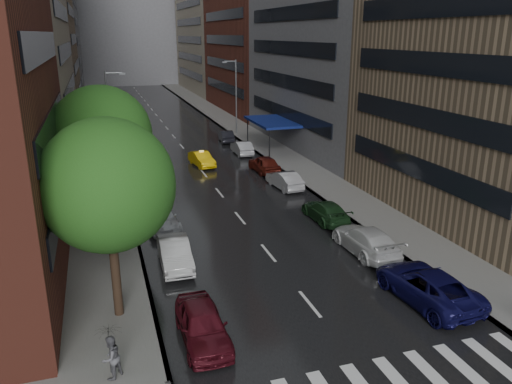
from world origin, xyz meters
TOP-DOWN VIEW (x-y plane):
  - ground at (0.00, 0.00)m, footprint 220.00×220.00m
  - road at (0.00, 50.00)m, footprint 14.00×140.00m
  - sidewalk_left at (-9.00, 50.00)m, footprint 4.00×140.00m
  - sidewalk_right at (9.00, 50.00)m, footprint 4.00×140.00m
  - crosswalk at (0.20, -2.00)m, footprint 13.15×2.80m
  - buildings_left at (-15.00, 58.79)m, footprint 8.00×108.00m
  - buildings_right at (15.00, 56.70)m, footprint 8.05×109.10m
  - building_far at (0.00, 118.00)m, footprint 40.00×14.00m
  - tree_near at (-8.60, 5.59)m, footprint 5.65×5.65m
  - tree_mid at (-8.60, 15.18)m, footprint 5.89×5.89m
  - tree_far at (-8.60, 30.47)m, footprint 4.36×4.36m
  - taxi at (0.39, 30.75)m, footprint 2.05×4.35m
  - parked_cars_left at (-5.40, 12.17)m, footprint 2.36×23.14m
  - parked_cars_right at (5.40, 16.74)m, footprint 3.07×43.40m
  - ped_black_umbrella at (-9.06, 1.18)m, footprint 1.04×1.03m
  - street_lamp_left at (-7.72, 30.00)m, footprint 1.74×0.22m
  - street_lamp_right at (7.72, 45.00)m, footprint 1.74×0.22m
  - awning at (8.98, 35.00)m, footprint 4.00×8.00m

SIDE VIEW (x-z plane):
  - ground at x=0.00m, z-range 0.00..0.00m
  - road at x=0.00m, z-range 0.00..0.01m
  - crosswalk at x=0.20m, z-range 0.01..0.02m
  - sidewalk_left at x=-9.00m, z-range 0.00..0.15m
  - sidewalk_right at x=9.00m, z-range 0.00..0.15m
  - taxi at x=0.39m, z-range 0.00..1.38m
  - parked_cars_left at x=-5.40m, z-range -0.04..1.51m
  - parked_cars_right at x=5.40m, z-range -0.05..1.55m
  - ped_black_umbrella at x=-9.06m, z-range 0.34..2.43m
  - awning at x=8.98m, z-range 1.57..4.70m
  - tree_far at x=-8.60m, z-range 1.27..8.23m
  - street_lamp_left at x=-7.72m, z-range 0.39..9.39m
  - street_lamp_right at x=7.72m, z-range 0.39..9.39m
  - tree_near at x=-8.60m, z-range 1.66..10.67m
  - tree_mid at x=-8.60m, z-range 1.73..11.12m
  - buildings_right at x=15.00m, z-range -2.97..33.03m
  - buildings_left at x=-15.00m, z-range -3.01..34.99m
  - building_far at x=0.00m, z-range 0.00..32.00m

